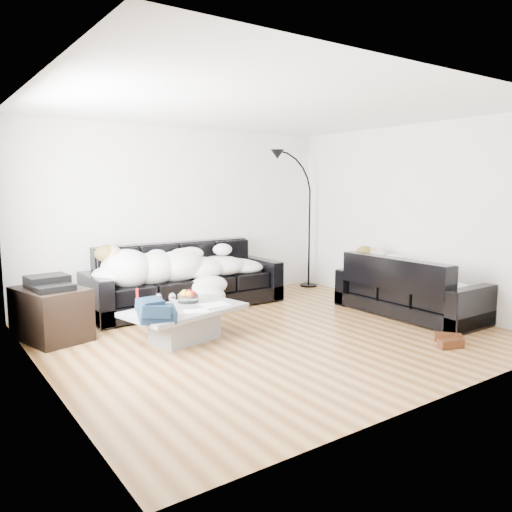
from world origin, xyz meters
TOP-DOWN VIEW (x-y plane):
  - ground at (0.00, 0.00)m, footprint 5.00×5.00m
  - wall_back at (0.00, 2.25)m, footprint 5.00×0.02m
  - wall_left at (-2.50, 0.00)m, footprint 0.02×4.50m
  - wall_right at (2.50, 0.00)m, footprint 0.02×4.50m
  - ceiling at (0.00, 0.00)m, footprint 5.00×5.00m
  - sofa_back at (-0.22, 1.73)m, footprint 2.80×0.97m
  - sofa_right at (2.07, -0.36)m, footprint 0.86×2.00m
  - sleeper_back at (-0.22, 1.68)m, footprint 2.37×0.82m
  - sleeper_right at (2.07, -0.36)m, footprint 0.72×1.71m
  - teal_cushion at (2.01, 0.26)m, footprint 0.42×0.38m
  - coffee_table at (-0.94, 0.36)m, footprint 1.44×1.03m
  - fruit_bowl at (-0.78, 0.58)m, footprint 0.29×0.29m
  - wine_glass_a at (-1.19, 0.48)m, footprint 0.07×0.07m
  - wine_glass_b at (-1.25, 0.39)m, footprint 0.08×0.08m
  - wine_glass_c at (-1.09, 0.35)m, footprint 0.09×0.09m
  - candle_left at (-1.39, 0.61)m, footprint 0.04×0.04m
  - candle_right at (-1.40, 0.62)m, footprint 0.05×0.05m
  - newspaper_a at (-0.59, 0.27)m, footprint 0.32×0.25m
  - newspaper_b at (-0.91, 0.13)m, footprint 0.31×0.26m
  - navy_jacket at (-1.44, 0.08)m, footprint 0.41×0.35m
  - shoes at (1.37, -1.46)m, footprint 0.59×0.54m
  - av_cabinet at (-2.16, 1.28)m, footprint 0.79×0.99m
  - stereo at (-2.16, 1.28)m, footprint 0.48×0.39m
  - floor_lamp at (2.26, 1.92)m, footprint 0.78×0.41m

SIDE VIEW (x-z plane):
  - ground at x=0.00m, z-range 0.00..0.00m
  - shoes at x=1.37m, z-range 0.00..0.11m
  - coffee_table at x=-0.94m, z-range 0.00..0.38m
  - av_cabinet at x=-2.16m, z-range 0.00..0.60m
  - newspaper_a at x=-0.59m, z-range 0.39..0.39m
  - newspaper_b at x=-0.91m, z-range 0.39..0.39m
  - sofa_right at x=2.07m, z-range 0.00..0.81m
  - fruit_bowl at x=-0.78m, z-range 0.38..0.53m
  - sofa_back at x=-0.22m, z-range 0.00..0.91m
  - wine_glass_b at x=-1.25m, z-range 0.38..0.54m
  - wine_glass_a at x=-1.19m, z-range 0.38..0.55m
  - wine_glass_c at x=-1.09m, z-range 0.38..0.57m
  - candle_right at x=-1.40m, z-range 0.38..0.61m
  - candle_left at x=-1.39m, z-range 0.38..0.61m
  - navy_jacket at x=-1.44m, z-range 0.46..0.66m
  - sleeper_right at x=2.07m, z-range 0.42..0.84m
  - sleeper_back at x=-0.22m, z-range 0.42..0.89m
  - stereo at x=-2.16m, z-range 0.60..0.73m
  - teal_cushion at x=2.01m, z-range 0.62..0.82m
  - floor_lamp at x=2.26m, z-range 0.00..2.04m
  - wall_back at x=0.00m, z-range 0.00..2.60m
  - wall_left at x=-2.50m, z-range 0.00..2.60m
  - wall_right at x=2.50m, z-range 0.00..2.60m
  - ceiling at x=0.00m, z-range 2.60..2.60m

